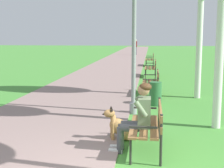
{
  "coord_description": "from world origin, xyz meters",
  "views": [
    {
      "loc": [
        0.4,
        -4.2,
        2.07
      ],
      "look_at": [
        -0.53,
        3.44,
        0.9
      ],
      "focal_mm": 51.7,
      "sensor_mm": 36.0,
      "label": 1
    }
  ],
  "objects": [
    {
      "name": "lamp_post_near",
      "position": [
        -0.05,
        4.16,
        2.36
      ],
      "size": [
        0.24,
        0.24,
        4.57
      ],
      "color": "gray",
      "rests_on": "ground"
    },
    {
      "name": "litter_bin",
      "position": [
        0.54,
        5.29,
        0.35
      ],
      "size": [
        0.36,
        0.36,
        0.7
      ],
      "primitive_type": "cylinder",
      "color": "#2D6638",
      "rests_on": "ground"
    },
    {
      "name": "park_bench_furthest",
      "position": [
        0.35,
        17.61,
        0.51
      ],
      "size": [
        0.55,
        1.5,
        0.85
      ],
      "color": "olive",
      "rests_on": "ground"
    },
    {
      "name": "park_bench_mid",
      "position": [
        0.46,
        6.93,
        0.51
      ],
      "size": [
        0.55,
        1.5,
        0.85
      ],
      "color": "olive",
      "rests_on": "ground"
    },
    {
      "name": "park_bench_far",
      "position": [
        0.43,
        11.91,
        0.51
      ],
      "size": [
        0.55,
        1.5,
        0.85
      ],
      "color": "olive",
      "rests_on": "ground"
    },
    {
      "name": "paved_path",
      "position": [
        -2.0,
        24.0,
        0.02
      ],
      "size": [
        3.71,
        60.0,
        0.04
      ],
      "primitive_type": "cube",
      "color": "gray",
      "rests_on": "ground"
    },
    {
      "name": "pedestrian_distant",
      "position": [
        -1.24,
        29.33,
        0.84
      ],
      "size": [
        0.32,
        0.22,
        1.65
      ],
      "color": "#383842",
      "rests_on": "ground"
    },
    {
      "name": "dog_shepherd",
      "position": [
        -0.17,
        1.93,
        0.26
      ],
      "size": [
        0.81,
        0.41,
        0.71
      ],
      "color": "#B27F47",
      "rests_on": "ground"
    },
    {
      "name": "park_bench_near",
      "position": [
        0.39,
        1.44,
        0.51
      ],
      "size": [
        0.55,
        1.5,
        0.85
      ],
      "color": "olive",
      "rests_on": "ground"
    },
    {
      "name": "person_seated_on_near_bench",
      "position": [
        0.19,
        1.34,
        0.68
      ],
      "size": [
        0.74,
        0.49,
        1.25
      ],
      "color": "#4C4C51",
      "rests_on": "ground"
    }
  ]
}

